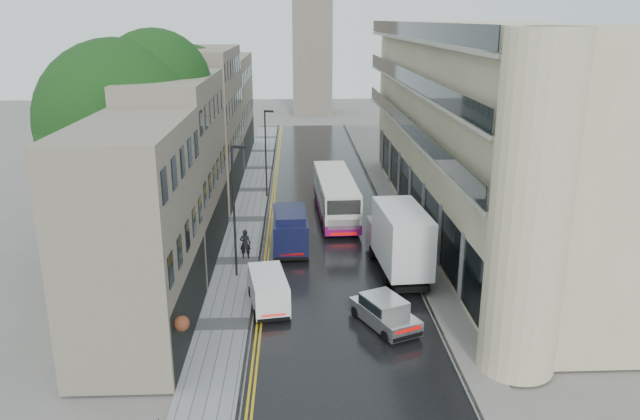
{
  "coord_description": "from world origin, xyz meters",
  "views": [
    {
      "loc": [
        -2.28,
        -16.69,
        14.41
      ],
      "look_at": [
        -0.87,
        18.0,
        3.69
      ],
      "focal_mm": 35.0,
      "sensor_mm": 36.0,
      "label": 1
    }
  ],
  "objects_px": {
    "tree_near": "(122,150)",
    "white_van": "(256,304)",
    "navy_van": "(275,238)",
    "tree_far": "(170,126)",
    "cream_bus": "(324,209)",
    "white_lorry": "(387,252)",
    "lamp_post_near": "(234,213)",
    "lamp_post_far": "(266,154)",
    "silver_hatchback": "(386,327)",
    "pedestrian": "(245,244)"
  },
  "relations": [
    {
      "from": "navy_van",
      "to": "pedestrian",
      "type": "bearing_deg",
      "value": 177.24
    },
    {
      "from": "silver_hatchback",
      "to": "white_van",
      "type": "relative_size",
      "value": 0.99
    },
    {
      "from": "cream_bus",
      "to": "navy_van",
      "type": "xyz_separation_m",
      "value": [
        -3.28,
        -5.71,
        -0.13
      ]
    },
    {
      "from": "navy_van",
      "to": "lamp_post_far",
      "type": "relative_size",
      "value": 0.76
    },
    {
      "from": "navy_van",
      "to": "pedestrian",
      "type": "relative_size",
      "value": 2.92
    },
    {
      "from": "navy_van",
      "to": "tree_near",
      "type": "bearing_deg",
      "value": 175.44
    },
    {
      "from": "cream_bus",
      "to": "lamp_post_near",
      "type": "bearing_deg",
      "value": -125.0
    },
    {
      "from": "tree_far",
      "to": "navy_van",
      "type": "relative_size",
      "value": 2.3
    },
    {
      "from": "tree_near",
      "to": "lamp_post_far",
      "type": "distance_m",
      "value": 16.15
    },
    {
      "from": "white_van",
      "to": "white_lorry",
      "type": "bearing_deg",
      "value": 19.63
    },
    {
      "from": "pedestrian",
      "to": "tree_near",
      "type": "bearing_deg",
      "value": -0.06
    },
    {
      "from": "tree_near",
      "to": "white_lorry",
      "type": "distance_m",
      "value": 16.65
    },
    {
      "from": "tree_far",
      "to": "silver_hatchback",
      "type": "distance_m",
      "value": 28.34
    },
    {
      "from": "tree_near",
      "to": "white_lorry",
      "type": "bearing_deg",
      "value": -17.5
    },
    {
      "from": "cream_bus",
      "to": "white_lorry",
      "type": "distance_m",
      "value": 10.55
    },
    {
      "from": "tree_far",
      "to": "lamp_post_far",
      "type": "distance_m",
      "value": 7.95
    },
    {
      "from": "tree_far",
      "to": "cream_bus",
      "type": "bearing_deg",
      "value": -32.93
    },
    {
      "from": "lamp_post_far",
      "to": "tree_far",
      "type": "bearing_deg",
      "value": -155.78
    },
    {
      "from": "tree_far",
      "to": "pedestrian",
      "type": "height_order",
      "value": "tree_far"
    },
    {
      "from": "pedestrian",
      "to": "lamp_post_near",
      "type": "distance_m",
      "value": 3.98
    },
    {
      "from": "tree_far",
      "to": "lamp_post_near",
      "type": "height_order",
      "value": "tree_far"
    },
    {
      "from": "lamp_post_far",
      "to": "navy_van",
      "type": "bearing_deg",
      "value": -67.17
    },
    {
      "from": "silver_hatchback",
      "to": "lamp_post_far",
      "type": "xyz_separation_m",
      "value": [
        -6.53,
        24.78,
        2.93
      ]
    },
    {
      "from": "white_van",
      "to": "lamp_post_near",
      "type": "height_order",
      "value": "lamp_post_near"
    },
    {
      "from": "white_van",
      "to": "navy_van",
      "type": "distance_m",
      "value": 8.27
    },
    {
      "from": "silver_hatchback",
      "to": "pedestrian",
      "type": "relative_size",
      "value": 2.16
    },
    {
      "from": "tree_far",
      "to": "white_lorry",
      "type": "distance_m",
      "value": 23.57
    },
    {
      "from": "navy_van",
      "to": "silver_hatchback",
      "type": "bearing_deg",
      "value": -64.84
    },
    {
      "from": "pedestrian",
      "to": "lamp_post_far",
      "type": "xyz_separation_m",
      "value": [
        0.73,
        14.15,
        2.65
      ]
    },
    {
      "from": "white_lorry",
      "to": "lamp_post_near",
      "type": "xyz_separation_m",
      "value": [
        -8.45,
        1.69,
        1.84
      ]
    },
    {
      "from": "cream_bus",
      "to": "silver_hatchback",
      "type": "bearing_deg",
      "value": -84.62
    },
    {
      "from": "silver_hatchback",
      "to": "navy_van",
      "type": "bearing_deg",
      "value": 92.56
    },
    {
      "from": "navy_van",
      "to": "pedestrian",
      "type": "xyz_separation_m",
      "value": [
        -1.83,
        0.03,
        -0.35
      ]
    },
    {
      "from": "navy_van",
      "to": "pedestrian",
      "type": "height_order",
      "value": "navy_van"
    },
    {
      "from": "white_van",
      "to": "lamp_post_near",
      "type": "bearing_deg",
      "value": 95.52
    },
    {
      "from": "cream_bus",
      "to": "white_van",
      "type": "distance_m",
      "value": 14.51
    },
    {
      "from": "silver_hatchback",
      "to": "tree_near",
      "type": "bearing_deg",
      "value": 117.91
    },
    {
      "from": "cream_bus",
      "to": "white_lorry",
      "type": "height_order",
      "value": "white_lorry"
    },
    {
      "from": "cream_bus",
      "to": "lamp_post_far",
      "type": "relative_size",
      "value": 1.55
    },
    {
      "from": "white_lorry",
      "to": "lamp_post_near",
      "type": "relative_size",
      "value": 1.04
    },
    {
      "from": "tree_near",
      "to": "pedestrian",
      "type": "bearing_deg",
      "value": -3.08
    },
    {
      "from": "tree_near",
      "to": "white_lorry",
      "type": "height_order",
      "value": "tree_near"
    },
    {
      "from": "tree_near",
      "to": "white_van",
      "type": "distance_m",
      "value": 13.34
    },
    {
      "from": "white_van",
      "to": "pedestrian",
      "type": "relative_size",
      "value": 2.18
    },
    {
      "from": "tree_far",
      "to": "white_van",
      "type": "height_order",
      "value": "tree_far"
    },
    {
      "from": "tree_near",
      "to": "tree_far",
      "type": "relative_size",
      "value": 1.11
    },
    {
      "from": "white_lorry",
      "to": "lamp_post_far",
      "type": "relative_size",
      "value": 1.11
    },
    {
      "from": "white_lorry",
      "to": "silver_hatchback",
      "type": "relative_size",
      "value": 1.99
    },
    {
      "from": "tree_far",
      "to": "lamp_post_far",
      "type": "bearing_deg",
      "value": 5.83
    },
    {
      "from": "silver_hatchback",
      "to": "lamp_post_far",
      "type": "relative_size",
      "value": 0.56
    }
  ]
}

